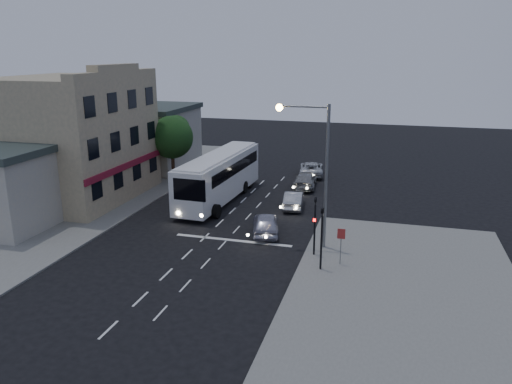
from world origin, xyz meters
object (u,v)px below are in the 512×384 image
(car_sedan_c, at_px, (311,169))
(regulatory_sign, at_px, (341,241))
(tour_bus, at_px, (219,176))
(car_sedan_a, at_px, (294,200))
(street_tree, at_px, (172,135))
(traffic_signal_side, at_px, (322,231))
(car_suv, at_px, (265,224))
(streetlight, at_px, (316,160))
(traffic_signal_main, at_px, (315,219))
(car_sedan_b, at_px, (305,180))

(car_sedan_c, height_order, regulatory_sign, regulatory_sign)
(tour_bus, bearing_deg, car_sedan_a, -0.89)
(street_tree, bearing_deg, car_sedan_a, -21.24)
(car_sedan_c, distance_m, traffic_signal_side, 22.77)
(car_suv, height_order, streetlight, streetlight)
(car_suv, xyz_separation_m, traffic_signal_main, (3.84, -3.02, 1.69))
(car_sedan_a, xyz_separation_m, street_tree, (-12.68, 4.93, 3.83))
(traffic_signal_main, bearing_deg, car_sedan_a, 108.56)
(car_sedan_a, relative_size, streetlight, 0.45)
(car_sedan_b, distance_m, street_tree, 13.12)
(tour_bus, bearing_deg, regulatory_sign, -41.10)
(car_sedan_a, bearing_deg, car_suv, 76.69)
(streetlight, bearing_deg, regulatory_sign, -51.25)
(regulatory_sign, xyz_separation_m, street_tree, (-17.51, 15.26, 2.90))
(car_sedan_b, height_order, street_tree, street_tree)
(car_sedan_c, xyz_separation_m, traffic_signal_main, (3.54, -20.33, 1.73))
(traffic_signal_side, relative_size, streetlight, 0.46)
(car_suv, distance_m, car_sedan_c, 17.31)
(traffic_signal_side, bearing_deg, regulatory_sign, 43.92)
(car_sedan_b, relative_size, traffic_signal_main, 1.15)
(car_suv, distance_m, car_sedan_b, 12.49)
(car_sedan_b, height_order, regulatory_sign, regulatory_sign)
(car_sedan_c, relative_size, regulatory_sign, 2.25)
(streetlight, bearing_deg, car_sedan_c, 99.86)
(traffic_signal_main, xyz_separation_m, regulatory_sign, (1.70, -1.01, -0.82))
(car_suv, bearing_deg, car_sedan_a, -111.89)
(street_tree, bearing_deg, car_sedan_c, 26.38)
(car_sedan_c, xyz_separation_m, regulatory_sign, (5.24, -21.34, 0.91))
(car_sedan_b, relative_size, streetlight, 0.53)
(car_sedan_a, relative_size, traffic_signal_side, 0.99)
(traffic_signal_main, bearing_deg, streetlight, 100.20)
(tour_bus, height_order, car_suv, tour_bus)
(car_sedan_c, bearing_deg, traffic_signal_side, 91.92)
(regulatory_sign, bearing_deg, tour_bus, 136.31)
(car_sedan_c, distance_m, traffic_signal_main, 20.71)
(car_sedan_b, relative_size, street_tree, 0.76)
(car_sedan_c, bearing_deg, car_suv, 80.17)
(regulatory_sign, distance_m, streetlight, 5.18)
(street_tree, bearing_deg, tour_bus, -35.85)
(car_sedan_c, height_order, streetlight, streetlight)
(car_sedan_b, height_order, traffic_signal_main, traffic_signal_main)
(tour_bus, xyz_separation_m, streetlight, (9.27, -8.29, 3.61))
(traffic_signal_main, height_order, streetlight, streetlight)
(traffic_signal_side, relative_size, street_tree, 0.66)
(car_suv, relative_size, streetlight, 0.48)
(car_suv, distance_m, streetlight, 6.36)
(tour_bus, xyz_separation_m, car_sedan_c, (5.98, 10.62, -1.44))
(car_sedan_b, distance_m, regulatory_sign, 17.29)
(car_sedan_b, bearing_deg, street_tree, 0.46)
(tour_bus, height_order, car_sedan_b, tour_bus)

